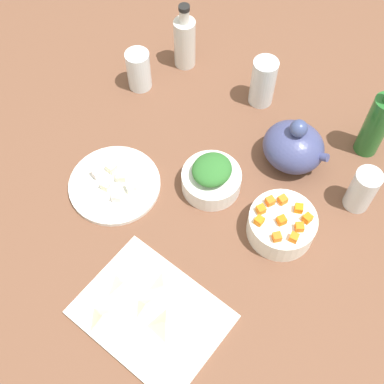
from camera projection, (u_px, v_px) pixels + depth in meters
The scene contains 33 objects.
tabletop at pixel (192, 206), 124.65cm from camera, with size 190.00×190.00×3.00cm, color brown.
cutting_board at pixel (152, 315), 108.72cm from camera, with size 30.27×23.02×1.00cm, color white.
plate_tofu at pixel (115, 185), 125.26cm from camera, with size 22.54×22.54×1.20cm, color white.
bowl_greens at pixel (211, 180), 123.48cm from camera, with size 14.45×14.45×5.27cm, color white.
bowl_carrots at pixel (281, 225), 116.61cm from camera, with size 15.56×15.56×6.46cm, color white.
teapot at pixel (294, 146), 124.71cm from camera, with size 16.84×14.17×15.10cm.
bottle_0 at pixel (185, 41), 140.15cm from camera, with size 6.01×6.01×19.93cm.
bottle_1 at pixel (377, 124), 123.26cm from camera, with size 5.99×5.99×22.82cm.
drinking_glass_0 at pixel (263, 82), 133.94cm from camera, with size 6.61×6.61×14.04cm, color white.
drinking_glass_1 at pixel (362, 190), 118.16cm from camera, with size 6.26×6.26×12.07cm, color white.
drinking_glass_2 at pixel (139, 70), 137.80cm from camera, with size 6.52×6.52×11.59cm, color white.
carrot_cube_0 at pixel (282, 220), 112.60cm from camera, with size 1.80×1.80×1.80cm, color orange.
carrot_cube_1 at pixel (299, 208), 114.15cm from camera, with size 1.80×1.80×1.80cm, color orange.
carrot_cube_2 at pixel (276, 238), 110.41cm from camera, with size 1.80×1.80×1.80cm, color orange.
carrot_cube_3 at pixel (270, 201), 115.10cm from camera, with size 1.80×1.80×1.80cm, color orange.
carrot_cube_4 at pixel (299, 227), 111.74cm from camera, with size 1.80×1.80×1.80cm, color orange.
carrot_cube_5 at pixel (283, 200), 115.28cm from camera, with size 1.80×1.80×1.80cm, color orange.
carrot_cube_6 at pixel (261, 209), 114.01cm from camera, with size 1.80×1.80×1.80cm, color orange.
carrot_cube_7 at pixel (259, 221), 112.56cm from camera, with size 1.80×1.80×1.80cm, color orange.
carrot_cube_8 at pixel (294, 237), 110.45cm from camera, with size 1.80×1.80×1.80cm, color orange.
carrot_cube_9 at pixel (308, 218), 112.87cm from camera, with size 1.80×1.80×1.80cm, color orange.
chopped_greens_mound at pixel (212, 170), 119.35cm from camera, with size 9.90×9.18×4.33cm, color #2F6F2E.
tofu_cube_0 at pixel (121, 177), 124.42cm from camera, with size 2.20×2.20×2.20cm, color #EAE6C9.
tofu_cube_1 at pixel (106, 185), 123.21cm from camera, with size 2.20×2.20×2.20cm, color #F1F2CD.
tofu_cube_2 at pixel (131, 187), 122.91cm from camera, with size 2.20×2.20×2.20cm, color silver.
tofu_cube_3 at pixel (97, 173), 125.01cm from camera, with size 2.20×2.20×2.20cm, color white.
tofu_cube_4 at pixel (117, 196), 121.58cm from camera, with size 2.20×2.20×2.20cm, color white.
tofu_cube_5 at pixel (112, 167), 125.82cm from camera, with size 2.20×2.20×2.20cm, color #F5F4CC.
dumpling_0 at pixel (103, 318), 106.42cm from camera, with size 5.19×5.11×2.81cm, color beige.
dumpling_1 at pixel (146, 306), 107.94cm from camera, with size 4.16×3.81×2.33cm, color beige.
dumpling_2 at pixel (123, 285), 110.36cm from camera, with size 5.95×5.21×2.24cm, color beige.
dumpling_3 at pixel (164, 287), 110.22cm from camera, with size 5.57×5.41×2.09cm, color beige.
dumpling_4 at pixel (166, 324), 105.70cm from camera, with size 5.84×5.31×3.02cm, color beige.
Camera 1 is at (34.66, -50.06, 110.32)cm, focal length 47.70 mm.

